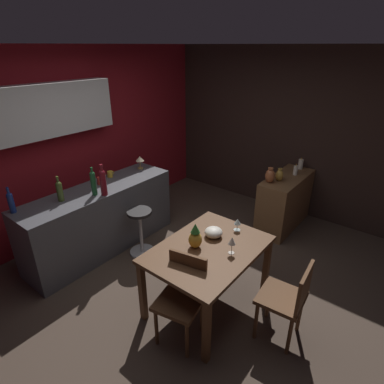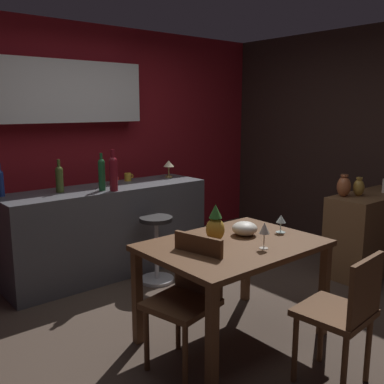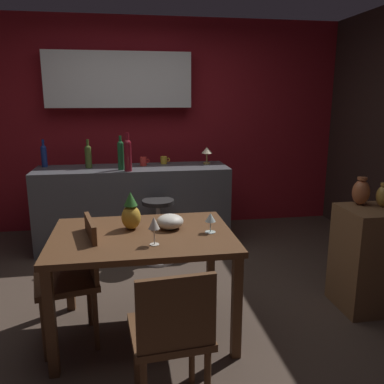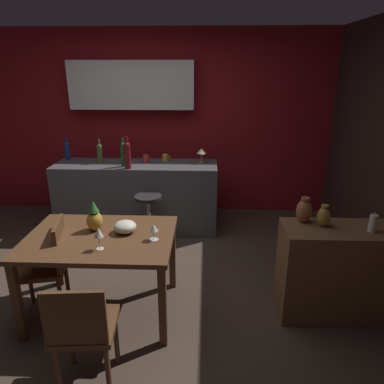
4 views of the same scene
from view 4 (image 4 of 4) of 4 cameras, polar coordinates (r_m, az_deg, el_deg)
ground_plane at (r=3.79m, az=-9.43°, el=-14.17°), size 9.00×9.00×0.00m
wall_kitchen_back at (r=5.26m, az=-6.45°, el=11.99°), size 5.20×0.33×2.60m
dining_table at (r=3.14m, az=-14.44°, el=-8.30°), size 1.23×0.89×0.74m
kitchen_counter at (r=4.79m, az=-8.76°, el=-0.71°), size 2.10×0.60×0.90m
sideboard_cabinet at (r=3.40m, az=23.29°, el=-11.69°), size 1.10×0.44×0.82m
chair_near_window at (r=3.34m, az=-22.01°, el=-10.65°), size 0.48×0.48×0.86m
chair_by_doorway at (r=2.54m, az=-17.15°, el=-20.32°), size 0.43×0.43×0.85m
bar_stool at (r=4.31m, az=-6.91°, el=-4.40°), size 0.34×0.34×0.65m
wine_glass_left at (r=2.91m, az=-6.19°, el=-5.85°), size 0.07×0.07×0.14m
wine_glass_right at (r=2.82m, az=-14.78°, el=-6.37°), size 0.07×0.07×0.18m
pineapple_centerpiece at (r=3.17m, az=-15.42°, el=-4.00°), size 0.14×0.14×0.27m
fruit_bowl at (r=3.09m, az=-10.69°, el=-5.50°), size 0.19×0.19×0.10m
wine_bottle_cobalt at (r=5.08m, az=-19.42°, el=6.44°), size 0.06×0.06×0.30m
wine_bottle_olive at (r=4.78m, az=-14.59°, el=6.20°), size 0.07×0.07×0.31m
wine_bottle_green at (r=4.52m, az=-10.97°, el=6.13°), size 0.07×0.07×0.36m
wine_bottle_ruby at (r=4.41m, az=-10.34°, el=6.06°), size 0.08×0.08×0.40m
cup_mustard at (r=4.77m, az=-4.32°, el=5.56°), size 0.11×0.07×0.09m
cup_red at (r=4.71m, az=-7.37°, el=5.35°), size 0.11×0.07×0.10m
counter_lamp at (r=4.62m, az=1.55°, el=6.43°), size 0.12×0.12×0.20m
pillar_candle_tall at (r=3.21m, az=27.05°, el=-4.49°), size 0.06×0.06×0.17m
vase_copper at (r=3.17m, az=17.56°, el=-2.86°), size 0.13×0.13×0.22m
vase_brass at (r=3.15m, az=20.39°, el=-3.68°), size 0.11×0.11×0.19m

